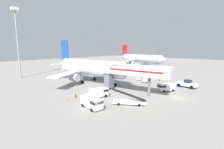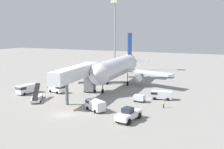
# 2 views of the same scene
# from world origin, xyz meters

# --- Properties ---
(ground_plane) EXTENTS (300.00, 300.00, 0.00)m
(ground_plane) POSITION_xyz_m (0.00, 0.00, 0.00)
(ground_plane) COLOR gray
(airplane_at_gate) EXTENTS (32.84, 34.03, 14.83)m
(airplane_at_gate) POSITION_xyz_m (-2.28, 30.10, 5.21)
(airplane_at_gate) COLOR silver
(airplane_at_gate) RESTS_ON ground
(jet_bridge) EXTENTS (5.40, 20.01, 7.72)m
(jet_bridge) POSITION_xyz_m (-3.99, 12.03, 5.86)
(jet_bridge) COLOR silver
(jet_bridge) RESTS_ON ground
(pushback_tug) EXTENTS (3.25, 6.30, 2.43)m
(pushback_tug) POSITION_xyz_m (12.40, 1.96, 1.12)
(pushback_tug) COLOR white
(pushback_tug) RESTS_ON ground
(belt_loader_truck) EXTENTS (5.57, 7.06, 3.34)m
(belt_loader_truck) POSITION_xyz_m (-11.67, 6.36, 0.78)
(belt_loader_truck) COLOR white
(belt_loader_truck) RESTS_ON ground
(service_van_mid_center) EXTENTS (5.00, 2.74, 1.96)m
(service_van_mid_center) POSITION_xyz_m (13.64, 19.20, 1.13)
(service_van_mid_center) COLOR white
(service_van_mid_center) RESTS_ON ground
(service_van_outer_right) EXTENTS (2.80, 5.64, 2.26)m
(service_van_outer_right) POSITION_xyz_m (-18.46, 10.66, 1.29)
(service_van_outer_right) COLOR white
(service_van_outer_right) RESTS_ON ground
(service_van_rear_left) EXTENTS (5.12, 4.16, 2.11)m
(service_van_rear_left) POSITION_xyz_m (4.12, 4.99, 1.21)
(service_van_rear_left) COLOR white
(service_van_rear_left) RESTS_ON ground
(service_van_near_left) EXTENTS (4.80, 3.06, 2.17)m
(service_van_near_left) POSITION_xyz_m (-12.22, 14.91, 1.24)
(service_van_near_left) COLOR white
(service_van_near_left) RESTS_ON ground
(baggage_cart_mid_left) EXTENTS (2.48, 1.57, 1.59)m
(baggage_cart_mid_left) POSITION_xyz_m (9.90, 14.93, 0.87)
(baggage_cart_mid_left) COLOR #38383D
(baggage_cart_mid_left) RESTS_ON ground
(ground_crew_worker_foreground) EXTENTS (0.44, 0.44, 1.70)m
(ground_crew_worker_foreground) POSITION_xyz_m (16.00, 12.55, 0.90)
(ground_crew_worker_foreground) COLOR #1E2333
(ground_crew_worker_foreground) RESTS_ON ground
(ground_crew_worker_midground) EXTENTS (0.41, 0.41, 1.78)m
(ground_crew_worker_midground) POSITION_xyz_m (-16.46, 18.90, 0.94)
(ground_crew_worker_midground) COLOR #1E2333
(ground_crew_worker_midground) RESTS_ON ground
(safety_cone_alpha) EXTENTS (0.36, 0.36, 0.55)m
(safety_cone_alpha) POSITION_xyz_m (10.63, 8.29, 0.27)
(safety_cone_alpha) COLOR black
(safety_cone_alpha) RESTS_ON ground
(safety_cone_bravo) EXTENTS (0.40, 0.40, 0.62)m
(safety_cone_bravo) POSITION_xyz_m (-18.48, 19.04, 0.30)
(safety_cone_bravo) COLOR black
(safety_cone_bravo) RESTS_ON ground
(safety_cone_charlie) EXTENTS (0.34, 0.34, 0.52)m
(safety_cone_charlie) POSITION_xyz_m (0.53, 2.82, 0.26)
(safety_cone_charlie) COLOR black
(safety_cone_charlie) RESTS_ON ground
(apron_light_mast) EXTENTS (2.40, 2.40, 27.01)m
(apron_light_mast) POSITION_xyz_m (-15.19, 57.32, 18.60)
(apron_light_mast) COLOR #93969B
(apron_light_mast) RESTS_ON ground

